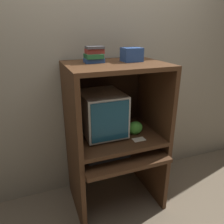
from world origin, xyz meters
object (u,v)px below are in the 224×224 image
book_stack (94,55)px  mouse (134,151)px  storage_box (132,55)px  snack_bag (135,128)px  keyboard (108,156)px  crt_monitor (102,113)px

book_stack → mouse: bearing=-44.6°
mouse → storage_box: 0.87m
snack_bag → book_stack: bearing=156.9°
keyboard → snack_bag: 0.38m
snack_bag → mouse: bearing=-117.1°
storage_box → mouse: bearing=-103.4°
mouse → book_stack: size_ratio=0.42×
keyboard → mouse: bearing=-3.5°
storage_box → snack_bag: bearing=-83.7°
snack_bag → book_stack: 0.77m
crt_monitor → keyboard: (-0.03, -0.22, -0.32)m
book_stack → crt_monitor: bearing=-31.7°
book_stack → storage_box: bearing=-8.0°
keyboard → book_stack: book_stack is taller
mouse → book_stack: bearing=135.4°
crt_monitor → storage_box: 0.59m
keyboard → mouse: size_ratio=5.54×
storage_box → keyboard: bearing=-145.6°
mouse → book_stack: 0.93m
crt_monitor → storage_box: size_ratio=2.67×
snack_bag → book_stack: book_stack is taller
keyboard → mouse: 0.25m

